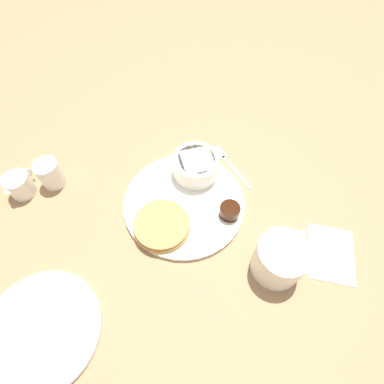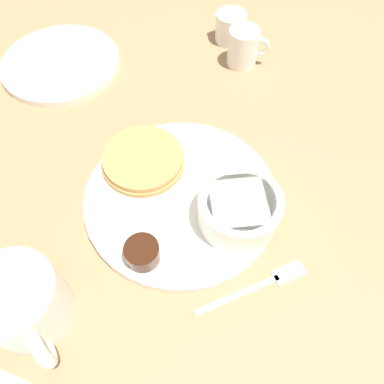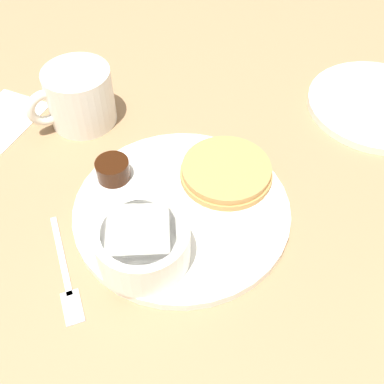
{
  "view_description": "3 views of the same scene",
  "coord_description": "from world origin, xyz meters",
  "px_view_note": "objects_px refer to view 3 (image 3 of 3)",
  "views": [
    {
      "loc": [
        0.34,
        0.06,
        0.58
      ],
      "look_at": [
        -0.02,
        0.02,
        0.03
      ],
      "focal_mm": 28.0,
      "sensor_mm": 36.0,
      "label": 1
    },
    {
      "loc": [
        -0.09,
        0.26,
        0.45
      ],
      "look_at": [
        -0.02,
        -0.0,
        0.02
      ],
      "focal_mm": 35.0,
      "sensor_mm": 36.0,
      "label": 2
    },
    {
      "loc": [
        -0.35,
        -0.14,
        0.47
      ],
      "look_at": [
        0.0,
        -0.01,
        0.04
      ],
      "focal_mm": 45.0,
      "sensor_mm": 36.0,
      "label": 3
    }
  ],
  "objects_px": {
    "bowl": "(142,243)",
    "coffee_mug": "(78,97)",
    "plate": "(182,210)",
    "fork": "(66,280)"
  },
  "relations": [
    {
      "from": "bowl",
      "to": "coffee_mug",
      "type": "xyz_separation_m",
      "value": [
        0.2,
        0.19,
        0.0
      ]
    },
    {
      "from": "plate",
      "to": "fork",
      "type": "bearing_deg",
      "value": 146.62
    },
    {
      "from": "plate",
      "to": "bowl",
      "type": "xyz_separation_m",
      "value": [
        -0.08,
        0.01,
        0.03
      ]
    },
    {
      "from": "plate",
      "to": "fork",
      "type": "relative_size",
      "value": 2.16
    },
    {
      "from": "plate",
      "to": "bowl",
      "type": "distance_m",
      "value": 0.09
    },
    {
      "from": "bowl",
      "to": "coffee_mug",
      "type": "relative_size",
      "value": 0.93
    },
    {
      "from": "bowl",
      "to": "coffee_mug",
      "type": "bearing_deg",
      "value": 42.92
    },
    {
      "from": "bowl",
      "to": "fork",
      "type": "bearing_deg",
      "value": 124.85
    },
    {
      "from": "plate",
      "to": "fork",
      "type": "xyz_separation_m",
      "value": [
        -0.13,
        0.09,
        -0.0
      ]
    },
    {
      "from": "plate",
      "to": "coffee_mug",
      "type": "xyz_separation_m",
      "value": [
        0.12,
        0.2,
        0.04
      ]
    }
  ]
}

